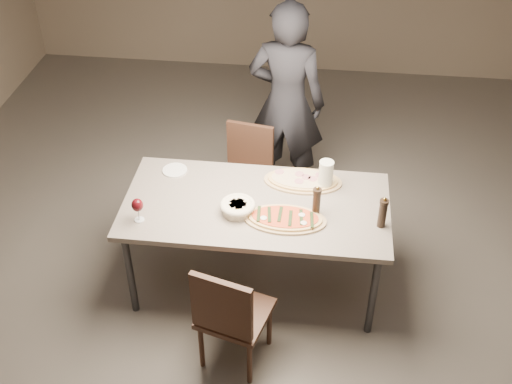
# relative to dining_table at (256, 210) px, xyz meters

# --- Properties ---
(room) EXTENTS (7.00, 7.00, 7.00)m
(room) POSITION_rel_dining_table_xyz_m (0.00, 0.00, 0.71)
(room) COLOR #5B554E
(room) RESTS_ON ground
(dining_table) EXTENTS (1.80, 0.90, 0.75)m
(dining_table) POSITION_rel_dining_table_xyz_m (0.00, 0.00, 0.00)
(dining_table) COLOR gray
(dining_table) RESTS_ON ground
(zucchini_pizza) EXTENTS (0.54, 0.30, 0.05)m
(zucchini_pizza) POSITION_rel_dining_table_xyz_m (0.21, -0.15, 0.07)
(zucchini_pizza) COLOR tan
(zucchini_pizza) RESTS_ON dining_table
(ham_pizza) EXTENTS (0.55, 0.30, 0.04)m
(ham_pizza) POSITION_rel_dining_table_xyz_m (0.30, 0.28, 0.07)
(ham_pizza) COLOR tan
(ham_pizza) RESTS_ON dining_table
(bread_basket) EXTENTS (0.23, 0.23, 0.08)m
(bread_basket) POSITION_rel_dining_table_xyz_m (-0.11, -0.11, 0.11)
(bread_basket) COLOR beige
(bread_basket) RESTS_ON dining_table
(oil_dish) EXTENTS (0.12, 0.12, 0.01)m
(oil_dish) POSITION_rel_dining_table_xyz_m (0.16, 0.34, 0.06)
(oil_dish) COLOR white
(oil_dish) RESTS_ON dining_table
(pepper_mill_left) EXTENTS (0.06, 0.06, 0.23)m
(pepper_mill_left) POSITION_rel_dining_table_xyz_m (0.41, -0.06, 0.16)
(pepper_mill_left) COLOR black
(pepper_mill_left) RESTS_ON dining_table
(pepper_mill_right) EXTENTS (0.06, 0.06, 0.23)m
(pepper_mill_right) POSITION_rel_dining_table_xyz_m (0.83, -0.13, 0.17)
(pepper_mill_right) COLOR black
(pepper_mill_right) RESTS_ON dining_table
(carafe) EXTENTS (0.10, 0.10, 0.21)m
(carafe) POSITION_rel_dining_table_xyz_m (0.46, 0.24, 0.16)
(carafe) COLOR silver
(carafe) RESTS_ON dining_table
(wine_glass) EXTENTS (0.08, 0.08, 0.17)m
(wine_glass) POSITION_rel_dining_table_xyz_m (-0.74, -0.26, 0.18)
(wine_glass) COLOR silver
(wine_glass) RESTS_ON dining_table
(side_plate) EXTENTS (0.18, 0.18, 0.01)m
(side_plate) POSITION_rel_dining_table_xyz_m (-0.63, 0.30, 0.06)
(side_plate) COLOR white
(side_plate) RESTS_ON dining_table
(chair_near) EXTENTS (0.50, 0.50, 0.86)m
(chair_near) POSITION_rel_dining_table_xyz_m (-0.07, -0.75, -0.21)
(chair_near) COLOR #3C2419
(chair_near) RESTS_ON ground
(chair_far) EXTENTS (0.46, 0.46, 0.84)m
(chair_far) POSITION_rel_dining_table_xyz_m (-0.17, 0.76, -0.22)
(chair_far) COLOR #3C2419
(chair_far) RESTS_ON ground
(diner) EXTENTS (0.68, 0.49, 1.73)m
(diner) POSITION_rel_dining_table_xyz_m (0.11, 1.18, 0.17)
(diner) COLOR black
(diner) RESTS_ON ground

